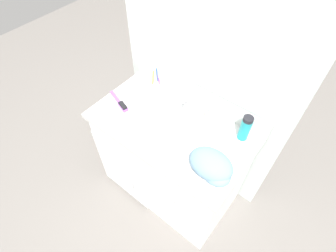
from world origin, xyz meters
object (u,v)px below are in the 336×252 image
shaving_cream_can (245,128)px  hairbrush (121,103)px  toothbrush_cup (157,89)px  hand_towel (212,166)px  soap_dispenser (211,116)px

shaving_cream_can → hairbrush: shaving_cream_can is taller
toothbrush_cup → shaving_cream_can: size_ratio=1.31×
toothbrush_cup → hand_towel: size_ratio=0.91×
soap_dispenser → hairbrush: bearing=-157.0°
soap_dispenser → toothbrush_cup: bearing=-178.2°
toothbrush_cup → hand_towel: 0.60m
shaving_cream_can → soap_dispenser: bearing=-171.6°
soap_dispenser → shaving_cream_can: 0.19m
toothbrush_cup → shaving_cream_can: bearing=4.0°
shaving_cream_can → hairbrush: (-0.68, -0.24, -0.07)m
soap_dispenser → shaving_cream_can: shaving_cream_can is taller
toothbrush_cup → soap_dispenser: 0.38m
soap_dispenser → hand_towel: 0.31m
toothbrush_cup → soap_dispenser: toothbrush_cup is taller
shaving_cream_can → hairbrush: bearing=-160.9°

